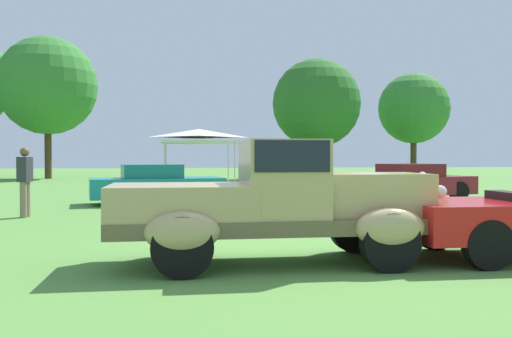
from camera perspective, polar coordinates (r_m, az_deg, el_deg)
name	(u,v)px	position (r m, az deg, el deg)	size (l,w,h in m)	color
ground_plane	(291,260)	(7.94, 3.67, -9.40)	(120.00, 120.00, 0.00)	#568C3D
feature_pickup_truck	(276,201)	(7.55, 2.10, -3.32)	(4.50, 1.82, 1.70)	brown
show_car_teal	(156,184)	(17.34, -10.32, -1.58)	(4.26, 2.33, 1.22)	teal
show_car_burgundy	(414,182)	(19.05, 16.03, -1.35)	(4.34, 2.74, 1.22)	maroon
spectator_near_truck	(25,180)	(14.36, -22.82, -1.01)	(0.30, 0.43, 1.69)	#7F7056
canopy_tent_left_field	(199,135)	(25.29, -5.97, 3.49)	(3.33, 3.33, 2.71)	#B7B7BC
treeline_mid_left	(48,86)	(38.46, -20.79, 8.06)	(6.34, 6.34, 9.20)	#47331E
treeline_center	(316,103)	(36.95, 6.29, 6.77)	(5.86, 5.86, 7.91)	brown
treeline_mid_right	(414,109)	(41.91, 16.03, 6.04)	(5.13, 5.13, 7.52)	#47331E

